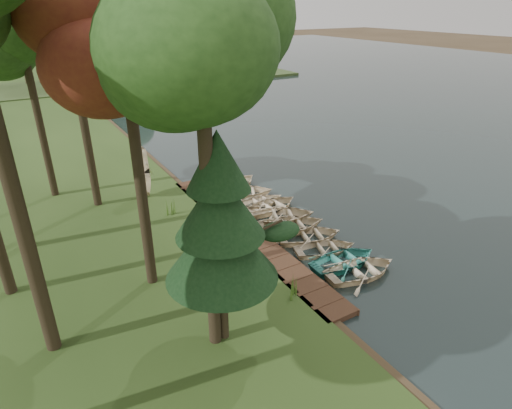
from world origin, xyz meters
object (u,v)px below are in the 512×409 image
stored_rowboat (148,191)px  rowboat_0 (361,268)px  boardwalk (244,233)px  pine_tree (220,223)px  rowboat_1 (345,259)px  rowboat_2 (326,247)px

stored_rowboat → rowboat_0: bearing=-155.9°
boardwalk → pine_tree: (-4.46, -6.58, 4.80)m
rowboat_1 → pine_tree: (-7.09, -1.58, 4.54)m
stored_rowboat → pine_tree: size_ratio=0.41×
rowboat_1 → rowboat_2: size_ratio=1.11×
boardwalk → pine_tree: pine_tree is taller
boardwalk → rowboat_2: 4.49m
boardwalk → rowboat_0: 6.61m
rowboat_0 → rowboat_2: (-0.17, 2.34, -0.04)m
rowboat_2 → stored_rowboat: (-5.57, 10.57, 0.25)m
rowboat_2 → pine_tree: 8.89m
boardwalk → rowboat_1: (2.64, -5.00, 0.26)m
pine_tree → rowboat_0: bearing=4.6°
boardwalk → rowboat_2: bearing=-54.7°
stored_rowboat → rowboat_1: bearing=-154.6°
rowboat_1 → boardwalk: bearing=29.2°
rowboat_1 → pine_tree: size_ratio=0.45×
rowboat_2 → rowboat_0: bearing=-159.6°
rowboat_1 → stored_rowboat: bearing=26.7°
stored_rowboat → boardwalk: bearing=-156.5°
rowboat_2 → stored_rowboat: 11.95m
boardwalk → rowboat_0: (2.76, -6.00, 0.27)m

